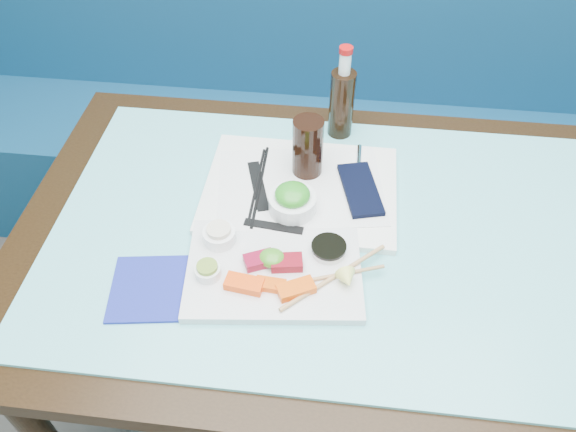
# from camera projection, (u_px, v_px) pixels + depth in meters

# --- Properties ---
(booth_bench) EXTENTS (3.00, 0.56, 1.17)m
(booth_bench) POSITION_uv_depth(u_px,v_px,m) (343.00, 130.00, 2.05)
(booth_bench) COLOR navy
(booth_bench) RESTS_ON ground
(dining_table) EXTENTS (1.40, 0.90, 0.75)m
(dining_table) POSITION_uv_depth(u_px,v_px,m) (335.00, 258.00, 1.27)
(dining_table) COLOR black
(dining_table) RESTS_ON ground
(glass_top) EXTENTS (1.22, 0.76, 0.01)m
(glass_top) POSITION_uv_depth(u_px,v_px,m) (337.00, 233.00, 1.20)
(glass_top) COLOR #65C6CB
(glass_top) RESTS_ON dining_table
(sashimi_plate) EXTENTS (0.37, 0.28, 0.02)m
(sashimi_plate) POSITION_uv_depth(u_px,v_px,m) (274.00, 269.00, 1.12)
(sashimi_plate) COLOR silver
(sashimi_plate) RESTS_ON glass_top
(salmon_left) EXTENTS (0.08, 0.04, 0.02)m
(salmon_left) POSITION_uv_depth(u_px,v_px,m) (244.00, 284.00, 1.07)
(salmon_left) COLOR #FF470A
(salmon_left) RESTS_ON sashimi_plate
(salmon_mid) EXTENTS (0.06, 0.03, 0.01)m
(salmon_mid) POSITION_uv_depth(u_px,v_px,m) (270.00, 285.00, 1.07)
(salmon_mid) COLOR #E74E09
(salmon_mid) RESTS_ON sashimi_plate
(salmon_right) EXTENTS (0.08, 0.06, 0.02)m
(salmon_right) POSITION_uv_depth(u_px,v_px,m) (296.00, 289.00, 1.07)
(salmon_right) COLOR #F25209
(salmon_right) RESTS_ON sashimi_plate
(tuna_left) EXTENTS (0.07, 0.06, 0.02)m
(tuna_left) POSITION_uv_depth(u_px,v_px,m) (259.00, 260.00, 1.11)
(tuna_left) COLOR maroon
(tuna_left) RESTS_ON sashimi_plate
(tuna_right) EXTENTS (0.07, 0.05, 0.02)m
(tuna_right) POSITION_uv_depth(u_px,v_px,m) (287.00, 263.00, 1.11)
(tuna_right) COLOR maroon
(tuna_right) RESTS_ON sashimi_plate
(seaweed_garnish) EXTENTS (0.06, 0.06, 0.03)m
(seaweed_garnish) POSITION_uv_depth(u_px,v_px,m) (272.00, 258.00, 1.11)
(seaweed_garnish) COLOR #418F21
(seaweed_garnish) RESTS_ON sashimi_plate
(ramekin_wasabi) EXTENTS (0.06, 0.06, 0.02)m
(ramekin_wasabi) POSITION_uv_depth(u_px,v_px,m) (208.00, 271.00, 1.09)
(ramekin_wasabi) COLOR white
(ramekin_wasabi) RESTS_ON sashimi_plate
(wasabi_fill) EXTENTS (0.05, 0.05, 0.01)m
(wasabi_fill) POSITION_uv_depth(u_px,v_px,m) (207.00, 267.00, 1.08)
(wasabi_fill) COLOR olive
(wasabi_fill) RESTS_ON ramekin_wasabi
(ramekin_ginger) EXTENTS (0.08, 0.08, 0.03)m
(ramekin_ginger) POSITION_uv_depth(u_px,v_px,m) (219.00, 236.00, 1.15)
(ramekin_ginger) COLOR white
(ramekin_ginger) RESTS_ON sashimi_plate
(ginger_fill) EXTENTS (0.05, 0.05, 0.01)m
(ginger_fill) POSITION_uv_depth(u_px,v_px,m) (219.00, 230.00, 1.14)
(ginger_fill) COLOR beige
(ginger_fill) RESTS_ON ramekin_ginger
(soy_dish) EXTENTS (0.09, 0.09, 0.01)m
(soy_dish) POSITION_uv_depth(u_px,v_px,m) (329.00, 250.00, 1.13)
(soy_dish) COLOR white
(soy_dish) RESTS_ON sashimi_plate
(soy_fill) EXTENTS (0.09, 0.09, 0.01)m
(soy_fill) POSITION_uv_depth(u_px,v_px,m) (329.00, 246.00, 1.13)
(soy_fill) COLOR black
(soy_fill) RESTS_ON soy_dish
(lemon_wedge) EXTENTS (0.05, 0.04, 0.04)m
(lemon_wedge) POSITION_uv_depth(u_px,v_px,m) (347.00, 279.00, 1.07)
(lemon_wedge) COLOR #F7F675
(lemon_wedge) RESTS_ON sashimi_plate
(chopstick_sleeve) EXTENTS (0.13, 0.03, 0.00)m
(chopstick_sleeve) POSITION_uv_depth(u_px,v_px,m) (273.00, 226.00, 1.18)
(chopstick_sleeve) COLOR black
(chopstick_sleeve) RESTS_ON sashimi_plate
(wooden_chopstick_a) EXTENTS (0.22, 0.08, 0.01)m
(wooden_chopstick_a) POSITION_uv_depth(u_px,v_px,m) (329.00, 277.00, 1.09)
(wooden_chopstick_a) COLOR #AF8152
(wooden_chopstick_a) RESTS_ON sashimi_plate
(wooden_chopstick_b) EXTENTS (0.20, 0.18, 0.01)m
(wooden_chopstick_b) POSITION_uv_depth(u_px,v_px,m) (334.00, 277.00, 1.09)
(wooden_chopstick_b) COLOR tan
(wooden_chopstick_b) RESTS_ON sashimi_plate
(serving_tray) EXTENTS (0.44, 0.33, 0.02)m
(serving_tray) POSITION_uv_depth(u_px,v_px,m) (300.00, 189.00, 1.28)
(serving_tray) COLOR white
(serving_tray) RESTS_ON glass_top
(paper_placemat) EXTENTS (0.41, 0.32, 0.00)m
(paper_placemat) POSITION_uv_depth(u_px,v_px,m) (300.00, 186.00, 1.27)
(paper_placemat) COLOR white
(paper_placemat) RESTS_ON serving_tray
(seaweed_bowl) EXTENTS (0.12, 0.12, 0.04)m
(seaweed_bowl) POSITION_uv_depth(u_px,v_px,m) (292.00, 204.00, 1.21)
(seaweed_bowl) COLOR white
(seaweed_bowl) RESTS_ON serving_tray
(seaweed_salad) EXTENTS (0.08, 0.08, 0.04)m
(seaweed_salad) POSITION_uv_depth(u_px,v_px,m) (292.00, 194.00, 1.19)
(seaweed_salad) COLOR #298A1F
(seaweed_salad) RESTS_ON seaweed_bowl
(cola_glass) EXTENTS (0.08, 0.08, 0.14)m
(cola_glass) POSITION_uv_depth(u_px,v_px,m) (308.00, 147.00, 1.25)
(cola_glass) COLOR black
(cola_glass) RESTS_ON serving_tray
(navy_pouch) EXTENTS (0.11, 0.18, 0.01)m
(navy_pouch) POSITION_uv_depth(u_px,v_px,m) (360.00, 190.00, 1.26)
(navy_pouch) COLOR black
(navy_pouch) RESTS_ON serving_tray
(fork) EXTENTS (0.01, 0.09, 0.01)m
(fork) POSITION_uv_depth(u_px,v_px,m) (359.00, 159.00, 1.33)
(fork) COLOR silver
(fork) RESTS_ON serving_tray
(black_chopstick_a) EXTENTS (0.01, 0.25, 0.01)m
(black_chopstick_a) POSITION_uv_depth(u_px,v_px,m) (256.00, 185.00, 1.27)
(black_chopstick_a) COLOR black
(black_chopstick_a) RESTS_ON serving_tray
(black_chopstick_b) EXTENTS (0.01, 0.26, 0.01)m
(black_chopstick_b) POSITION_uv_depth(u_px,v_px,m) (260.00, 186.00, 1.27)
(black_chopstick_b) COLOR black
(black_chopstick_b) RESTS_ON serving_tray
(tray_sleeve) EXTENTS (0.07, 0.16, 0.00)m
(tray_sleeve) POSITION_uv_depth(u_px,v_px,m) (258.00, 186.00, 1.27)
(tray_sleeve) COLOR black
(tray_sleeve) RESTS_ON serving_tray
(cola_bottle_body) EXTENTS (0.07, 0.07, 0.17)m
(cola_bottle_body) POSITION_uv_depth(u_px,v_px,m) (342.00, 104.00, 1.37)
(cola_bottle_body) COLOR black
(cola_bottle_body) RESTS_ON glass_top
(cola_bottle_neck) EXTENTS (0.04, 0.04, 0.05)m
(cola_bottle_neck) POSITION_uv_depth(u_px,v_px,m) (345.00, 63.00, 1.29)
(cola_bottle_neck) COLOR white
(cola_bottle_neck) RESTS_ON cola_bottle_body
(cola_bottle_cap) EXTENTS (0.04, 0.04, 0.01)m
(cola_bottle_cap) POSITION_uv_depth(u_px,v_px,m) (346.00, 50.00, 1.26)
(cola_bottle_cap) COLOR #B80B0B
(cola_bottle_cap) RESTS_ON cola_bottle_neck
(blue_napkin) EXTENTS (0.18, 0.18, 0.01)m
(blue_napkin) POSITION_uv_depth(u_px,v_px,m) (151.00, 288.00, 1.09)
(blue_napkin) COLOR navy
(blue_napkin) RESTS_ON glass_top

